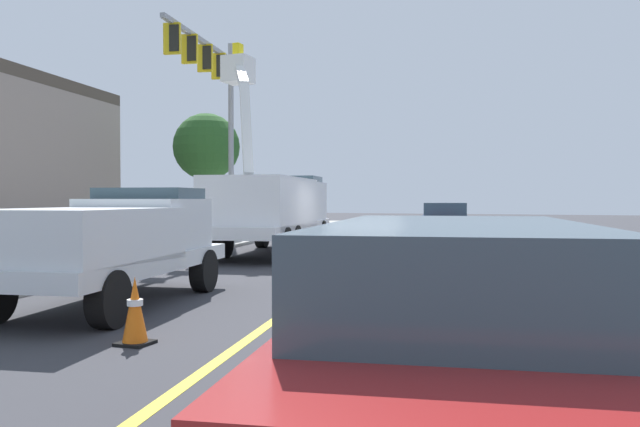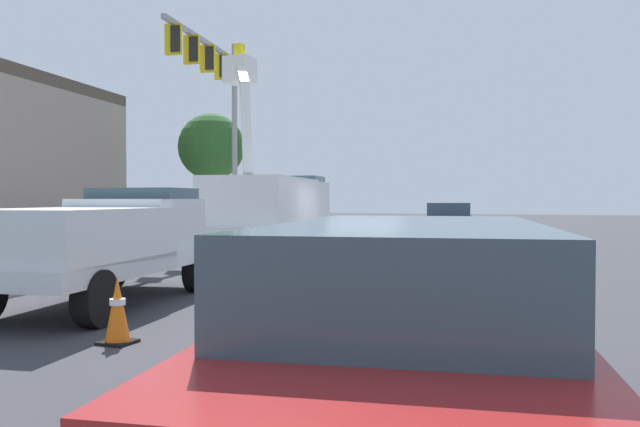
{
  "view_description": "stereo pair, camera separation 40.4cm",
  "coord_description": "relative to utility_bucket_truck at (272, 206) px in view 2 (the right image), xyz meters",
  "views": [
    {
      "loc": [
        -19.59,
        -6.13,
        1.85
      ],
      "look_at": [
        -1.21,
        1.0,
        1.4
      ],
      "focal_mm": 36.02,
      "sensor_mm": 36.0,
      "label": 1
    },
    {
      "loc": [
        -19.44,
        -6.5,
        1.85
      ],
      "look_at": [
        -1.21,
        1.0,
        1.4
      ],
      "focal_mm": 36.02,
      "sensor_mm": 36.0,
      "label": 2
    }
  ],
  "objects": [
    {
      "name": "ground",
      "position": [
        0.18,
        -3.15,
        -1.61
      ],
      "size": [
        120.0,
        120.0,
        0.0
      ],
      "primitive_type": "plane",
      "color": "#38383D"
    },
    {
      "name": "sidewalk_far_side",
      "position": [
        -1.09,
        3.75,
        -1.55
      ],
      "size": [
        59.67,
        14.32,
        0.12
      ],
      "primitive_type": "cube",
      "rotation": [
        0.0,
        0.0,
        0.18
      ],
      "color": "#9E9E99",
      "rests_on": "ground"
    },
    {
      "name": "lane_centre_stripe",
      "position": [
        0.18,
        -3.15,
        -1.61
      ],
      "size": [
        49.22,
        9.14,
        0.01
      ],
      "primitive_type": "cube",
      "rotation": [
        0.0,
        0.0,
        0.18
      ],
      "color": "yellow",
      "rests_on": "ground"
    },
    {
      "name": "utility_bucket_truck",
      "position": [
        0.0,
        0.0,
        0.0
      ],
      "size": [
        8.52,
        3.93,
        7.22
      ],
      "color": "white",
      "rests_on": "ground"
    },
    {
      "name": "service_pickup_truck",
      "position": [
        -10.41,
        -1.93,
        -0.49
      ],
      "size": [
        5.89,
        3.07,
        2.06
      ],
      "color": "silver",
      "rests_on": "ground"
    },
    {
      "name": "passing_minivan",
      "position": [
        7.49,
        -4.46,
        -0.64
      ],
      "size": [
        5.06,
        2.73,
        1.69
      ],
      "color": "navy",
      "rests_on": "ground"
    },
    {
      "name": "trailing_sedan",
      "position": [
        -15.1,
        -8.58,
        -0.64
      ],
      "size": [
        5.06,
        2.73,
        1.69
      ],
      "color": "maroon",
      "rests_on": "ground"
    },
    {
      "name": "traffic_cone_leading",
      "position": [
        -12.71,
        -4.16,
        -1.19
      ],
      "size": [
        0.4,
        0.4,
        0.87
      ],
      "color": "black",
      "rests_on": "ground"
    },
    {
      "name": "traffic_cone_mid_front",
      "position": [
        -4.35,
        -2.5,
        -1.21
      ],
      "size": [
        0.4,
        0.4,
        0.82
      ],
      "color": "black",
      "rests_on": "ground"
    },
    {
      "name": "traffic_cone_mid_rear",
      "position": [
        4.45,
        -0.97,
        -1.18
      ],
      "size": [
        0.4,
        0.4,
        0.88
      ],
      "color": "black",
      "rests_on": "ground"
    },
    {
      "name": "traffic_signal_mast",
      "position": [
        1.63,
        3.21,
        4.36
      ],
      "size": [
        6.53,
        1.44,
        8.18
      ],
      "color": "gray",
      "rests_on": "ground"
    },
    {
      "name": "street_tree_right",
      "position": [
        6.39,
        6.37,
        2.63
      ],
      "size": [
        3.07,
        3.07,
        5.81
      ],
      "color": "brown",
      "rests_on": "ground"
    }
  ]
}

